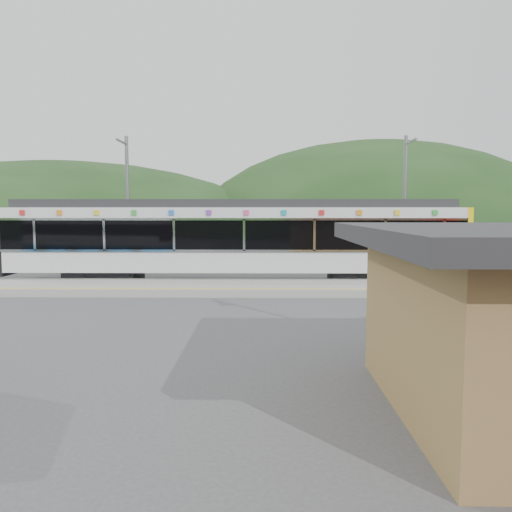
{
  "coord_description": "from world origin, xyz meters",
  "views": [
    {
      "loc": [
        -0.17,
        -16.75,
        3.24
      ],
      "look_at": [
        -0.39,
        1.0,
        1.64
      ],
      "focal_mm": 35.0,
      "sensor_mm": 36.0,
      "label": 1
    }
  ],
  "objects": [
    {
      "name": "train",
      "position": [
        -1.42,
        6.0,
        2.06
      ],
      "size": [
        20.44,
        3.01,
        3.74
      ],
      "color": "black",
      "rests_on": "ground"
    },
    {
      "name": "yellow_line",
      "position": [
        0.0,
        2.0,
        0.3
      ],
      "size": [
        26.0,
        0.1,
        0.01
      ],
      "primitive_type": "cube",
      "color": "yellow",
      "rests_on": "platform"
    },
    {
      "name": "platform",
      "position": [
        0.0,
        3.3,
        0.15
      ],
      "size": [
        26.0,
        3.2,
        0.3
      ],
      "primitive_type": "cube",
      "color": "#9E9E99",
      "rests_on": "ground"
    },
    {
      "name": "ground",
      "position": [
        0.0,
        0.0,
        0.0
      ],
      "size": [
        120.0,
        120.0,
        0.0
      ],
      "primitive_type": "plane",
      "color": "#4C4C4F",
      "rests_on": "ground"
    },
    {
      "name": "catenary_mast_east",
      "position": [
        7.0,
        8.56,
        3.65
      ],
      "size": [
        0.18,
        1.8,
        7.0
      ],
      "color": "slate",
      "rests_on": "ground"
    },
    {
      "name": "hills",
      "position": [
        6.19,
        5.29,
        0.0
      ],
      "size": [
        146.0,
        149.0,
        26.0
      ],
      "color": "#1E3D19",
      "rests_on": "ground"
    },
    {
      "name": "catenary_mast_west",
      "position": [
        -7.0,
        8.56,
        3.65
      ],
      "size": [
        0.18,
        1.8,
        7.0
      ],
      "color": "slate",
      "rests_on": "ground"
    }
  ]
}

